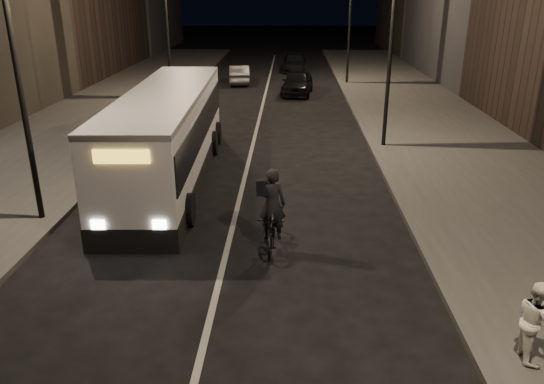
# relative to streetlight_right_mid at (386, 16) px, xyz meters

# --- Properties ---
(ground) EXTENTS (180.00, 180.00, 0.00)m
(ground) POSITION_rel_streetlight_right_mid_xyz_m (-5.33, -12.00, -5.36)
(ground) COLOR black
(ground) RESTS_ON ground
(sidewalk_right) EXTENTS (7.00, 70.00, 0.16)m
(sidewalk_right) POSITION_rel_streetlight_right_mid_xyz_m (3.17, 2.00, -5.28)
(sidewalk_right) COLOR #3C3C3A
(sidewalk_right) RESTS_ON ground
(sidewalk_left) EXTENTS (7.00, 70.00, 0.16)m
(sidewalk_left) POSITION_rel_streetlight_right_mid_xyz_m (-13.83, 2.00, -5.28)
(sidewalk_left) COLOR #3C3C3A
(sidewalk_left) RESTS_ON ground
(streetlight_right_mid) EXTENTS (1.20, 0.44, 8.12)m
(streetlight_right_mid) POSITION_rel_streetlight_right_mid_xyz_m (0.00, 0.00, 0.00)
(streetlight_right_mid) COLOR black
(streetlight_right_mid) RESTS_ON sidewalk_right
(streetlight_right_far) EXTENTS (1.20, 0.44, 8.12)m
(streetlight_right_far) POSITION_rel_streetlight_right_mid_xyz_m (0.00, 16.00, 0.00)
(streetlight_right_far) COLOR black
(streetlight_right_far) RESTS_ON sidewalk_right
(streetlight_left_near) EXTENTS (1.20, 0.44, 8.12)m
(streetlight_left_near) POSITION_rel_streetlight_right_mid_xyz_m (-10.66, -8.00, 0.00)
(streetlight_left_near) COLOR black
(streetlight_left_near) RESTS_ON sidewalk_left
(streetlight_left_far) EXTENTS (1.20, 0.44, 8.12)m
(streetlight_left_far) POSITION_rel_streetlight_right_mid_xyz_m (-10.66, 10.00, 0.00)
(streetlight_left_far) COLOR black
(streetlight_left_far) RESTS_ON sidewalk_left
(city_bus) EXTENTS (3.07, 11.77, 3.15)m
(city_bus) POSITION_rel_streetlight_right_mid_xyz_m (-7.97, -4.05, -3.65)
(city_bus) COLOR silver
(city_bus) RESTS_ON ground
(cyclist_on_bicycle) EXTENTS (0.75, 2.00, 2.28)m
(cyclist_on_bicycle) POSITION_rel_streetlight_right_mid_xyz_m (-4.15, -9.48, -4.60)
(cyclist_on_bicycle) COLOR black
(cyclist_on_bicycle) RESTS_ON ground
(pedestrian_woman) EXTENTS (0.62, 0.77, 1.53)m
(pedestrian_woman) POSITION_rel_streetlight_right_mid_xyz_m (0.65, -13.89, -4.43)
(pedestrian_woman) COLOR white
(pedestrian_woman) RESTS_ON sidewalk_right
(car_near) EXTENTS (2.28, 4.66, 1.53)m
(car_near) POSITION_rel_streetlight_right_mid_xyz_m (-3.27, 12.25, -4.60)
(car_near) COLOR black
(car_near) RESTS_ON ground
(car_mid) EXTENTS (1.79, 4.08, 1.30)m
(car_mid) POSITION_rel_streetlight_right_mid_xyz_m (-7.37, 16.15, -4.71)
(car_mid) COLOR #3C3D3F
(car_mid) RESTS_ON ground
(car_far) EXTENTS (1.99, 4.75, 1.37)m
(car_far) POSITION_rel_streetlight_right_mid_xyz_m (-3.38, 22.46, -4.68)
(car_far) COLOR black
(car_far) RESTS_ON ground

